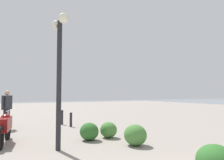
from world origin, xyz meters
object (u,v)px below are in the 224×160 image
at_px(motorcycle, 4,128).
at_px(pedestrian, 7,106).
at_px(bollard_mid, 62,117).
at_px(lamppost, 59,60).
at_px(bollard_near, 71,119).

height_order(motorcycle, pedestrian, pedestrian).
relative_size(motorcycle, bollard_mid, 2.91).
bearing_deg(lamppost, bollard_mid, -17.35).
height_order(bollard_near, bollard_mid, bollard_mid).
height_order(pedestrian, bollard_mid, pedestrian).
bearing_deg(bollard_near, pedestrian, 74.17).
distance_m(lamppost, bollard_near, 4.90).
distance_m(motorcycle, bollard_near, 3.86).
bearing_deg(lamppost, bollard_near, -22.92).
bearing_deg(bollard_mid, lamppost, 162.65).
bearing_deg(bollard_near, lamppost, 157.08).
distance_m(motorcycle, pedestrian, 3.26).
relative_size(lamppost, motorcycle, 1.76).
bearing_deg(pedestrian, bollard_near, -105.83).
bearing_deg(motorcycle, bollard_mid, -39.95).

